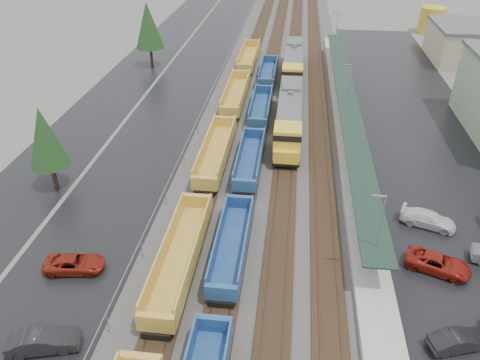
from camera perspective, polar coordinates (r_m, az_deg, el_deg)
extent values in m
cube|color=#302D2B|center=(74.15, 4.69, 10.66)|extent=(20.00, 160.00, 0.08)
cube|color=black|center=(74.54, 0.01, 10.98)|extent=(2.60, 160.00, 0.15)
cube|color=#473326|center=(74.58, -0.55, 11.08)|extent=(0.08, 160.00, 0.07)
cube|color=#473326|center=(74.42, 0.57, 11.03)|extent=(0.08, 160.00, 0.07)
cube|color=black|center=(74.20, 3.13, 10.83)|extent=(2.60, 160.00, 0.15)
cube|color=#473326|center=(74.20, 2.57, 10.94)|extent=(0.08, 160.00, 0.07)
cube|color=#473326|center=(74.12, 3.70, 10.88)|extent=(0.08, 160.00, 0.07)
cube|color=black|center=(74.07, 6.27, 10.65)|extent=(2.60, 160.00, 0.15)
cube|color=#473326|center=(74.04, 5.71, 10.76)|extent=(0.08, 160.00, 0.07)
cube|color=#473326|center=(74.03, 6.84, 10.69)|extent=(0.08, 160.00, 0.07)
cube|color=black|center=(74.16, 9.41, 10.43)|extent=(2.60, 160.00, 0.15)
cube|color=#473326|center=(74.09, 8.85, 10.55)|extent=(0.08, 160.00, 0.07)
cube|color=#473326|center=(74.16, 9.98, 10.47)|extent=(0.08, 160.00, 0.07)
cube|color=black|center=(76.13, -6.86, 11.09)|extent=(10.00, 160.00, 0.02)
cube|color=black|center=(79.01, -14.08, 11.15)|extent=(9.00, 160.00, 0.02)
cube|color=black|center=(66.99, 20.77, 6.20)|extent=(16.00, 100.00, 0.02)
cube|color=#9E9B93|center=(65.15, 12.68, 7.16)|extent=(3.00, 80.00, 0.70)
cylinder|color=gray|center=(42.83, 15.20, -4.93)|extent=(0.16, 0.16, 2.40)
cylinder|color=gray|center=(55.52, 13.57, 4.33)|extent=(0.16, 0.16, 2.40)
cylinder|color=gray|center=(69.14, 12.55, 10.05)|extent=(0.16, 0.16, 2.40)
cylinder|color=gray|center=(83.24, 11.85, 13.86)|extent=(0.16, 0.16, 2.40)
cylinder|color=gray|center=(97.61, 11.34, 16.55)|extent=(0.16, 0.16, 2.40)
cube|color=#192E22|center=(64.05, 12.98, 9.48)|extent=(2.60, 65.00, 0.15)
cylinder|color=gray|center=(37.65, 16.45, -6.89)|extent=(0.12, 0.12, 8.00)
cube|color=gray|center=(35.33, 16.60, -1.91)|extent=(1.00, 0.15, 0.12)
cylinder|color=gray|center=(63.76, 13.07, 10.14)|extent=(0.12, 0.12, 8.00)
cube|color=gray|center=(62.41, 13.04, 13.50)|extent=(1.00, 0.15, 0.12)
cylinder|color=gray|center=(92.26, 11.64, 16.99)|extent=(0.12, 0.12, 8.00)
cube|color=gray|center=(91.34, 11.59, 19.38)|extent=(1.00, 0.15, 0.12)
cylinder|color=gray|center=(35.38, -15.81, -16.51)|extent=(0.08, 0.08, 2.00)
cylinder|color=gray|center=(40.66, -11.87, -8.28)|extent=(0.08, 0.08, 2.00)
cylinder|color=gray|center=(46.72, -9.01, -2.04)|extent=(0.08, 0.08, 2.00)
cylinder|color=gray|center=(53.30, -6.85, 2.73)|extent=(0.08, 0.08, 2.00)
cylinder|color=gray|center=(60.22, -5.17, 6.42)|extent=(0.08, 0.08, 2.00)
cylinder|color=gray|center=(67.39, -3.82, 9.34)|extent=(0.08, 0.08, 2.00)
cylinder|color=gray|center=(74.72, -2.72, 11.68)|extent=(0.08, 0.08, 2.00)
cylinder|color=gray|center=(82.17, -1.80, 13.60)|extent=(0.08, 0.08, 2.00)
cylinder|color=gray|center=(89.72, -1.02, 15.20)|extent=(0.08, 0.08, 2.00)
cylinder|color=gray|center=(97.35, -0.36, 16.55)|extent=(0.08, 0.08, 2.00)
cylinder|color=gray|center=(105.02, 0.22, 17.69)|extent=(0.08, 0.08, 2.00)
cylinder|color=gray|center=(112.75, 0.72, 18.68)|extent=(0.08, 0.08, 2.00)
cylinder|color=gray|center=(120.51, 1.16, 19.55)|extent=(0.08, 0.08, 2.00)
cylinder|color=gray|center=(128.29, 1.56, 20.30)|extent=(0.08, 0.08, 2.00)
cylinder|color=gray|center=(136.11, 1.91, 20.97)|extent=(0.08, 0.08, 2.00)
cube|color=gray|center=(74.38, -2.74, 12.41)|extent=(0.05, 160.00, 0.05)
cylinder|color=#332316|center=(52.64, -21.73, 0.52)|extent=(0.50, 0.50, 2.70)
cone|color=black|center=(50.62, -22.73, 4.88)|extent=(3.96, 3.96, 6.30)
cylinder|color=#332316|center=(86.80, -10.75, 14.54)|extent=(0.50, 0.50, 3.30)
cone|color=black|center=(85.37, -11.13, 18.05)|extent=(4.84, 4.84, 7.70)
cylinder|color=#332316|center=(76.16, 26.47, 9.16)|extent=(0.50, 0.50, 3.00)
cube|color=black|center=(60.94, 5.94, 6.55)|extent=(3.05, 20.35, 0.41)
cube|color=gold|center=(61.16, 6.07, 8.42)|extent=(2.85, 16.28, 3.05)
cube|color=gold|center=(52.96, 5.78, 4.80)|extent=(3.05, 3.26, 3.46)
cube|color=black|center=(52.50, 5.84, 5.78)|extent=(3.10, 3.31, 0.71)
cube|color=gold|center=(51.81, 5.65, 2.88)|extent=(2.85, 1.02, 1.42)
cube|color=#59595B|center=(60.53, 6.15, 9.83)|extent=(2.90, 16.28, 0.36)
cube|color=maroon|center=(61.67, 4.65, 7.46)|extent=(0.04, 16.28, 0.36)
cube|color=maroon|center=(61.66, 7.35, 7.29)|extent=(0.04, 16.28, 0.36)
cube|color=black|center=(61.11, 5.92, 6.21)|extent=(2.24, 6.11, 0.61)
cube|color=black|center=(54.72, 5.69, 3.10)|extent=(2.44, 4.07, 0.51)
cube|color=black|center=(67.57, 6.13, 8.88)|extent=(2.44, 4.07, 0.51)
cylinder|color=#59595B|center=(61.36, 6.20, 10.45)|extent=(0.71, 0.71, 0.51)
cube|color=#59595B|center=(64.24, 6.27, 11.39)|extent=(2.44, 4.07, 0.51)
cube|color=black|center=(80.44, 6.44, 12.91)|extent=(3.05, 20.35, 0.41)
cube|color=gold|center=(80.87, 6.53, 14.30)|extent=(2.85, 16.28, 3.05)
cube|color=gold|center=(72.31, 6.37, 12.34)|extent=(3.05, 3.26, 3.46)
cube|color=black|center=(71.98, 6.42, 13.10)|extent=(3.10, 3.31, 0.71)
cube|color=gold|center=(70.93, 6.28, 11.07)|extent=(2.85, 1.02, 1.42)
cube|color=#59595B|center=(80.40, 6.61, 15.40)|extent=(2.90, 16.28, 0.36)
cube|color=maroon|center=(81.26, 5.44, 13.54)|extent=(0.04, 16.28, 0.36)
cube|color=maroon|center=(81.25, 7.53, 13.41)|extent=(0.04, 16.28, 0.36)
cube|color=black|center=(80.57, 6.42, 12.64)|extent=(2.24, 6.11, 0.61)
cube|color=black|center=(73.84, 6.29, 10.91)|extent=(2.44, 4.07, 0.51)
cube|color=black|center=(87.31, 6.55, 14.22)|extent=(2.44, 4.07, 0.51)
cylinder|color=#59595B|center=(81.29, 6.64, 15.81)|extent=(0.71, 0.71, 0.51)
cube|color=#59595B|center=(84.25, 6.68, 16.34)|extent=(2.44, 4.07, 0.51)
cube|color=#BC8C34|center=(39.40, -7.21, -9.53)|extent=(2.71, 14.32, 0.26)
cube|color=#BC8C34|center=(39.09, -9.18, -8.30)|extent=(0.16, 14.32, 1.87)
cube|color=#BC8C34|center=(38.53, -5.40, -8.67)|extent=(0.16, 14.32, 1.87)
cube|color=#BC8C34|center=(33.91, -10.23, -16.75)|extent=(2.71, 0.52, 1.46)
cube|color=#BC8C34|center=(44.60, -5.14, -2.62)|extent=(2.71, 0.52, 1.46)
cube|color=black|center=(35.14, -9.73, -17.00)|extent=(2.08, 2.29, 0.52)
cube|color=black|center=(44.62, -5.26, -4.24)|extent=(2.08, 2.29, 0.52)
cube|color=#BC8C34|center=(53.84, -2.90, 3.09)|extent=(2.71, 14.32, 0.26)
cube|color=#BC8C34|center=(53.62, -4.30, 4.05)|extent=(0.16, 14.32, 1.87)
cube|color=#BC8C34|center=(53.21, -1.54, 3.90)|extent=(0.16, 14.32, 1.87)
cube|color=#BC8C34|center=(47.24, -4.38, -0.41)|extent=(2.71, 0.52, 1.46)
cube|color=#BC8C34|center=(60.00, -1.76, 7.08)|extent=(2.71, 0.52, 1.46)
cube|color=black|center=(48.40, -4.17, -1.00)|extent=(2.08, 2.29, 0.52)
cube|color=black|center=(59.80, -1.85, 5.88)|extent=(2.08, 2.29, 0.52)
cube|color=#BC8C34|center=(69.93, -0.46, 10.16)|extent=(2.71, 14.32, 0.26)
cube|color=#BC8C34|center=(69.76, -1.55, 10.92)|extent=(0.16, 14.32, 1.87)
cube|color=#BC8C34|center=(69.45, 0.62, 10.83)|extent=(0.16, 14.32, 1.87)
cube|color=#BC8C34|center=(62.92, -1.33, 8.30)|extent=(2.71, 0.52, 1.46)
cube|color=#BC8C34|center=(76.53, 0.25, 12.70)|extent=(2.71, 0.52, 1.46)
cube|color=black|center=(64.00, -1.23, 7.71)|extent=(2.08, 2.29, 0.52)
cube|color=black|center=(76.20, 0.19, 11.78)|extent=(2.08, 2.29, 0.52)
cube|color=#BC8C34|center=(86.77, 1.09, 14.53)|extent=(2.71, 14.32, 0.26)
cube|color=#BC8C34|center=(86.63, 0.21, 15.15)|extent=(0.16, 14.32, 1.87)
cube|color=#BC8C34|center=(86.38, 1.99, 15.08)|extent=(0.16, 14.32, 1.87)
cube|color=#BC8C34|center=(79.57, 0.53, 13.45)|extent=(2.71, 0.52, 1.46)
cube|color=#BC8C34|center=(93.59, 1.59, 16.29)|extent=(2.71, 0.52, 1.46)
cube|color=black|center=(80.59, 0.59, 12.92)|extent=(2.08, 2.29, 0.52)
cube|color=black|center=(93.18, 1.53, 15.55)|extent=(2.08, 2.29, 0.52)
cube|color=navy|center=(33.53, -3.11, -17.13)|extent=(2.49, 0.48, 1.34)
cube|color=black|center=(33.83, -3.26, -19.04)|extent=(1.91, 2.10, 0.48)
cube|color=navy|center=(40.25, -0.96, -8.26)|extent=(2.49, 11.46, 0.24)
cube|color=navy|center=(39.85, -2.69, -7.17)|extent=(0.14, 11.46, 1.72)
cube|color=navy|center=(39.59, 0.75, -7.44)|extent=(0.14, 11.46, 1.72)
cube|color=navy|center=(35.50, -2.30, -13.55)|extent=(2.49, 0.48, 1.34)
cube|color=navy|center=(44.51, 0.05, -2.71)|extent=(2.49, 0.48, 1.34)
cube|color=black|center=(36.65, -2.10, -13.86)|extent=(1.91, 2.10, 0.48)
cube|color=black|center=(44.53, -0.05, -4.21)|extent=(1.91, 2.10, 0.48)
cube|color=navy|center=(52.35, 1.21, 2.17)|extent=(2.49, 11.46, 0.24)
cube|color=navy|center=(52.05, -0.09, 3.08)|extent=(0.14, 11.46, 1.72)
cube|color=navy|center=(51.85, 2.54, 2.92)|extent=(0.14, 11.46, 1.72)
cube|color=navy|center=(46.97, 0.48, -0.67)|extent=(2.49, 0.48, 1.34)
cube|color=navy|center=(57.25, 1.83, 5.67)|extent=(2.49, 0.48, 1.34)
cube|color=black|center=(48.04, 0.57, -1.21)|extent=(1.91, 2.10, 0.48)
cube|color=black|center=(57.08, 1.75, 4.52)|extent=(1.91, 2.10, 0.48)
cube|color=navy|center=(65.57, 2.55, 8.55)|extent=(2.49, 11.46, 0.24)
cube|color=navy|center=(65.33, 1.51, 9.30)|extent=(0.14, 11.46, 1.72)
cube|color=navy|center=(65.17, 3.63, 9.19)|extent=(0.14, 11.46, 1.72)
cube|color=navy|center=(59.91, 2.10, 6.92)|extent=(2.49, 0.48, 1.34)
cube|color=navy|center=(70.79, 2.97, 10.93)|extent=(2.49, 0.48, 1.34)
cube|color=black|center=(60.92, 2.14, 6.37)|extent=(1.91, 2.10, 0.48)
cube|color=black|center=(70.52, 2.91, 10.02)|extent=(1.91, 2.10, 0.48)
cube|color=navy|center=(79.35, 3.46, 12.75)|extent=(2.49, 11.46, 0.24)
cube|color=navy|center=(79.15, 2.59, 13.39)|extent=(0.14, 11.46, 1.72)
cube|color=navy|center=(79.02, 4.37, 13.30)|extent=(0.14, 11.46, 1.72)
cube|color=navy|center=(73.56, 3.15, 11.75)|extent=(2.49, 0.48, 1.34)
cube|color=navy|center=(84.75, 3.76, 14.48)|extent=(2.49, 0.48, 1.34)
cube|color=black|center=(74.52, 3.17, 11.24)|extent=(1.91, 2.10, 0.48)
cube|color=black|center=(84.41, 3.71, 13.73)|extent=(1.91, 2.10, 0.48)
cylinder|color=gold|center=(114.80, 22.36, 17.58)|extent=(5.44, 5.44, 5.44)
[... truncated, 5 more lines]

